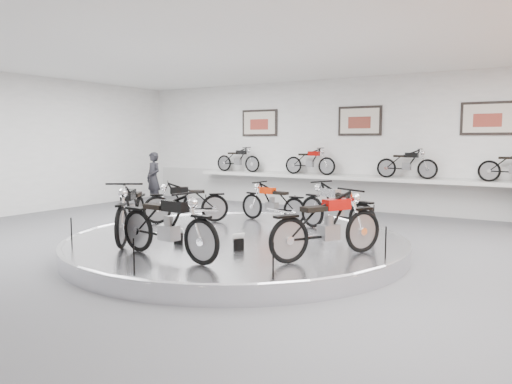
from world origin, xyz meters
The scene contains 20 objects.
floor centered at (0.00, 0.00, 0.00)m, with size 16.00×16.00×0.00m, color #505052.
ceiling centered at (0.00, 0.00, 4.00)m, with size 16.00×16.00×0.00m, color white.
wall_back centered at (0.00, 7.00, 2.00)m, with size 16.00×16.00×0.00m, color white.
dado_band centered at (0.00, 6.98, 0.55)m, with size 15.68×0.04×1.10m, color #BCBCBA.
display_platform centered at (0.00, 0.30, 0.15)m, with size 6.40×6.40×0.30m, color silver.
platform_rim centered at (0.00, 0.30, 0.27)m, with size 6.40×6.40×0.10m, color #B2B2BA.
shelf centered at (0.00, 6.70, 1.00)m, with size 11.00×0.55×0.10m, color silver.
poster_left centered at (-3.50, 6.96, 2.70)m, with size 1.35×0.06×0.88m, color beige.
poster_center centered at (0.00, 6.96, 2.70)m, with size 1.35×0.06×0.88m, color beige.
poster_right centered at (3.50, 6.96, 2.70)m, with size 1.35×0.06×0.88m, color beige.
shelf_bike_a centered at (-4.20, 6.70, 1.42)m, with size 1.22×0.42×0.73m, color black, non-canonical shape.
shelf_bike_b centered at (-1.50, 6.70, 1.42)m, with size 1.22×0.42×0.73m, color #950906, non-canonical shape.
shelf_bike_c centered at (1.50, 6.70, 1.42)m, with size 1.22×0.42×0.73m, color black, non-canonical shape.
bike_a centered at (1.44, 1.72, 0.80)m, with size 1.71×0.60×1.01m, color #A3A3A8, non-canonical shape.
bike_b centered at (-0.29, 2.21, 0.75)m, with size 1.52×0.54×0.89m, color red, non-canonical shape.
bike_c centered at (-1.83, 1.05, 0.77)m, with size 1.60×0.56×0.94m, color black, non-canonical shape.
bike_d centered at (-1.48, -0.96, 0.85)m, with size 1.87×0.66×1.10m, color black, non-canonical shape.
bike_e centered at (0.05, -1.69, 0.84)m, with size 1.82×0.64×1.07m, color black, non-canonical shape.
bike_f centered at (2.16, -0.38, 0.83)m, with size 1.82×0.64×1.07m, color #950906, non-canonical shape.
visitor centered at (-6.38, 4.88, 0.86)m, with size 0.63×0.41×1.73m, color black.
Camera 1 is at (5.21, -7.49, 2.14)m, focal length 35.00 mm.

